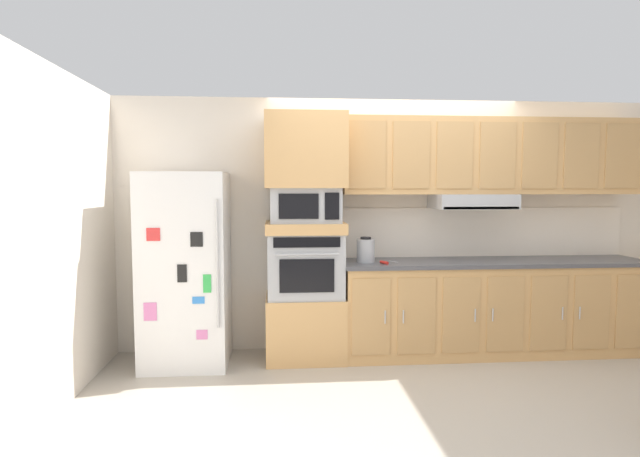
{
  "coord_description": "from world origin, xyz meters",
  "views": [
    {
      "loc": [
        -1.17,
        -4.1,
        1.63
      ],
      "look_at": [
        -0.82,
        0.05,
        1.3
      ],
      "focal_mm": 29.08,
      "sensor_mm": 36.0,
      "label": 1
    }
  ],
  "objects_px": {
    "refrigerator": "(186,269)",
    "microwave": "(305,205)",
    "built_in_oven": "(305,264)",
    "electric_kettle": "(366,250)",
    "screwdriver": "(385,262)"
  },
  "relations": [
    {
      "from": "screwdriver",
      "to": "electric_kettle",
      "type": "xyz_separation_m",
      "value": [
        -0.16,
        0.12,
        0.1
      ]
    },
    {
      "from": "refrigerator",
      "to": "electric_kettle",
      "type": "relative_size",
      "value": 7.33
    },
    {
      "from": "refrigerator",
      "to": "microwave",
      "type": "height_order",
      "value": "refrigerator"
    },
    {
      "from": "refrigerator",
      "to": "built_in_oven",
      "type": "xyz_separation_m",
      "value": [
        1.1,
        0.07,
        0.02
      ]
    },
    {
      "from": "screwdriver",
      "to": "built_in_oven",
      "type": "bearing_deg",
      "value": 167.36
    },
    {
      "from": "refrigerator",
      "to": "built_in_oven",
      "type": "relative_size",
      "value": 2.51
    },
    {
      "from": "refrigerator",
      "to": "electric_kettle",
      "type": "distance_m",
      "value": 1.68
    },
    {
      "from": "screwdriver",
      "to": "electric_kettle",
      "type": "bearing_deg",
      "value": 144.17
    },
    {
      "from": "microwave",
      "to": "screwdriver",
      "type": "height_order",
      "value": "microwave"
    },
    {
      "from": "built_in_oven",
      "to": "refrigerator",
      "type": "bearing_deg",
      "value": -176.47
    },
    {
      "from": "refrigerator",
      "to": "microwave",
      "type": "distance_m",
      "value": 1.24
    },
    {
      "from": "microwave",
      "to": "built_in_oven",
      "type": "bearing_deg",
      "value": 179.23
    },
    {
      "from": "refrigerator",
      "to": "screwdriver",
      "type": "xyz_separation_m",
      "value": [
        1.83,
        -0.1,
        0.05
      ]
    },
    {
      "from": "electric_kettle",
      "to": "refrigerator",
      "type": "bearing_deg",
      "value": -179.3
    },
    {
      "from": "refrigerator",
      "to": "screwdriver",
      "type": "relative_size",
      "value": 10.78
    }
  ]
}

